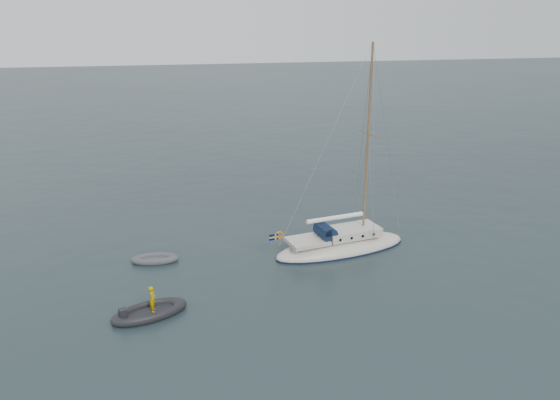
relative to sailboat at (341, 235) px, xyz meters
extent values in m
plane|color=black|center=(-2.74, -2.17, -1.07)|extent=(300.00, 300.00, 0.00)
ellipsoid|color=beige|center=(0.00, 0.00, -0.91)|extent=(9.39, 2.92, 1.56)
cube|color=beige|center=(0.73, 0.00, 0.17)|extent=(3.76, 1.98, 0.57)
cube|color=beige|center=(-2.51, 0.00, 0.00)|extent=(2.50, 1.98, 0.26)
cylinder|color=#101C36|center=(-1.20, 0.00, 0.45)|extent=(1.00, 1.72, 1.00)
cube|color=#101C36|center=(-1.41, 0.00, 0.66)|extent=(0.47, 1.72, 0.42)
cylinder|color=olive|center=(1.67, 0.00, 6.13)|extent=(0.16, 0.16, 12.52)
cylinder|color=olive|center=(1.67, 0.00, 6.76)|extent=(0.05, 2.29, 0.05)
cylinder|color=olive|center=(-0.52, 0.00, 1.28)|extent=(4.38, 0.10, 0.10)
cylinder|color=white|center=(-0.52, 0.00, 1.33)|extent=(4.07, 0.29, 0.29)
cylinder|color=#97969E|center=(-4.18, 0.00, 0.45)|extent=(0.04, 2.29, 0.04)
torus|color=orange|center=(-4.23, 0.63, 0.45)|extent=(0.56, 0.10, 0.56)
cylinder|color=olive|center=(-4.54, 0.00, 0.34)|extent=(0.03, 0.03, 0.94)
cube|color=#000B65|center=(-4.85, 0.00, 0.66)|extent=(0.63, 0.02, 0.40)
cube|color=#E7AF00|center=(-4.85, 0.00, 0.66)|extent=(0.65, 0.03, 0.09)
cube|color=#E7AF00|center=(-4.74, 0.00, 0.66)|extent=(0.09, 0.03, 0.42)
cylinder|color=black|center=(-0.63, 1.00, 0.17)|extent=(0.19, 0.06, 0.19)
cylinder|color=black|center=(-0.63, -1.00, 0.17)|extent=(0.19, 0.06, 0.19)
cylinder|color=black|center=(0.21, 1.00, 0.17)|extent=(0.19, 0.06, 0.19)
cylinder|color=black|center=(0.21, -1.00, 0.17)|extent=(0.19, 0.06, 0.19)
cylinder|color=black|center=(1.04, 1.00, 0.17)|extent=(0.19, 0.06, 0.19)
cylinder|color=black|center=(1.04, -1.00, 0.17)|extent=(0.19, 0.06, 0.19)
cylinder|color=black|center=(1.87, 1.00, 0.17)|extent=(0.19, 0.06, 0.19)
cylinder|color=black|center=(1.87, -1.00, 0.17)|extent=(0.19, 0.06, 0.19)
cube|color=#515256|center=(-12.22, 0.82, -0.94)|extent=(1.84, 0.76, 0.11)
cube|color=black|center=(-12.50, -5.85, -0.92)|extent=(2.55, 1.06, 0.13)
cube|color=black|center=(-13.88, -5.85, -0.59)|extent=(0.37, 0.37, 0.64)
imported|color=#C39500|center=(-12.28, -5.85, -0.16)|extent=(0.53, 0.62, 1.44)
camera|label=1|loc=(-11.21, -31.94, 13.95)|focal=35.00mm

